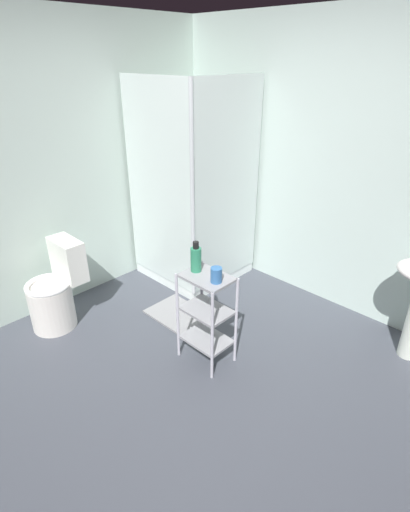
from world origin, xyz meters
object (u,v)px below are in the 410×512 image
object	(u,v)px
rinse_cup	(216,275)
body_wash_bottle_green	(196,259)
bath_mat	(180,316)
toilet	(56,293)
storage_cart	(207,312)
shower_stall	(194,237)

from	to	relation	value
rinse_cup	body_wash_bottle_green	bearing A→B (deg)	176.10
bath_mat	toilet	bearing A→B (deg)	-130.75
toilet	storage_cart	distance (m)	1.38
toilet	body_wash_bottle_green	xyz separation A→B (m)	(1.14, 0.58, 0.52)
toilet	storage_cart	size ratio (longest dim) A/B	1.03
storage_cart	body_wash_bottle_green	bearing A→B (deg)	178.20
shower_stall	bath_mat	distance (m)	0.87
shower_stall	toilet	xyz separation A→B (m)	(-0.26, -1.41, -0.15)
shower_stall	rinse_cup	size ratio (longest dim) A/B	18.26
body_wash_bottle_green	bath_mat	xyz separation A→B (m)	(-0.44, 0.23, -0.83)
body_wash_bottle_green	rinse_cup	world-z (taller)	body_wash_bottle_green
toilet	bath_mat	bearing A→B (deg)	49.25
rinse_cup	bath_mat	xyz separation A→B (m)	(-0.66, 0.24, -0.79)
shower_stall	toilet	size ratio (longest dim) A/B	2.63
toilet	rinse_cup	xyz separation A→B (m)	(1.35, 0.57, 0.48)
body_wash_bottle_green	toilet	bearing A→B (deg)	-152.99
body_wash_bottle_green	storage_cart	bearing A→B (deg)	-1.80
storage_cart	rinse_cup	distance (m)	0.37
shower_stall	storage_cart	distance (m)	1.29
shower_stall	storage_cart	bearing A→B (deg)	-40.24
storage_cart	shower_stall	bearing A→B (deg)	139.76
rinse_cup	bath_mat	distance (m)	1.05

